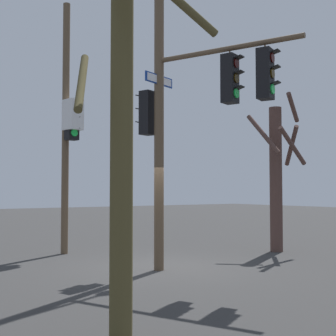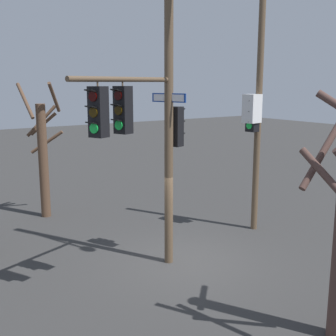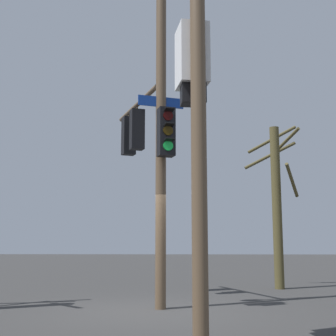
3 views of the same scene
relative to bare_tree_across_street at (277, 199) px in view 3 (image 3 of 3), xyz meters
The scene contains 4 objects.
ground_plane 6.62m from the bare_tree_across_street, 141.70° to the left, with size 80.00×80.00×0.00m, color #323231.
main_signal_pole_assembly 5.79m from the bare_tree_across_street, 134.62° to the left, with size 4.76×3.54×8.88m.
secondary_pole_assembly 8.85m from the bare_tree_across_street, 161.24° to the left, with size 0.79×0.53×7.79m.
bare_tree_across_street is the anchor object (origin of this frame).
Camera 3 is at (-10.06, -0.70, 1.48)m, focal length 49.45 mm.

